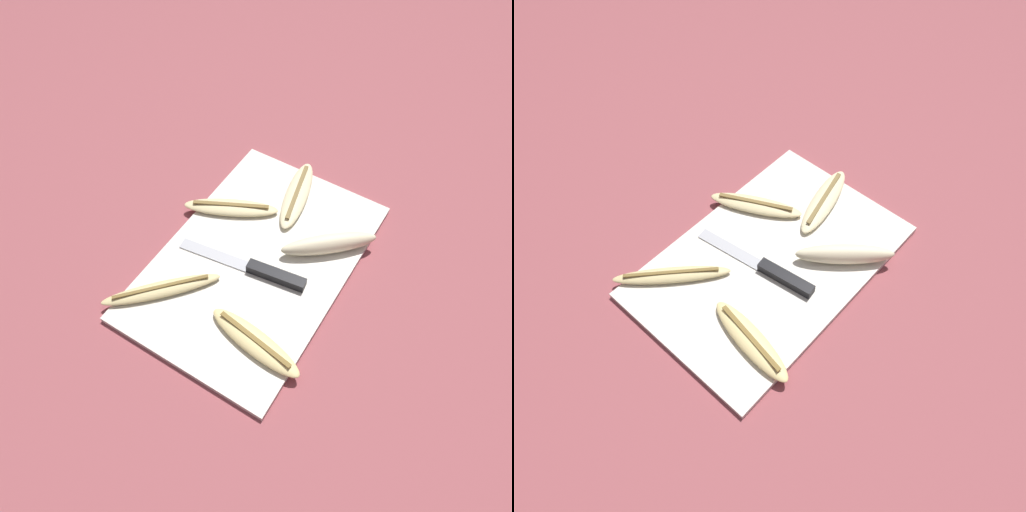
% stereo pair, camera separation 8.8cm
% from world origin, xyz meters
% --- Properties ---
extents(ground_plane, '(4.00, 4.00, 0.00)m').
position_xyz_m(ground_plane, '(0.00, 0.00, 0.00)').
color(ground_plane, '#93474C').
extents(cutting_board, '(0.47, 0.31, 0.01)m').
position_xyz_m(cutting_board, '(0.00, 0.00, 0.01)').
color(cutting_board, silver).
rests_on(cutting_board, ground_plane).
extents(knife, '(0.05, 0.24, 0.02)m').
position_xyz_m(knife, '(-0.02, -0.03, 0.02)').
color(knife, black).
rests_on(knife, cutting_board).
extents(banana_bright_far, '(0.14, 0.15, 0.04)m').
position_xyz_m(banana_bright_far, '(0.09, -0.10, 0.03)').
color(banana_bright_far, beige).
rests_on(banana_bright_far, cutting_board).
extents(banana_spotted_left, '(0.17, 0.16, 0.02)m').
position_xyz_m(banana_spotted_left, '(-0.14, 0.10, 0.02)').
color(banana_spotted_left, '#DBC684').
rests_on(banana_spotted_left, cutting_board).
extents(banana_cream_curved, '(0.18, 0.08, 0.02)m').
position_xyz_m(banana_cream_curved, '(0.17, 0.01, 0.02)').
color(banana_cream_curved, beige).
rests_on(banana_cream_curved, cutting_board).
extents(banana_golden_short, '(0.07, 0.18, 0.02)m').
position_xyz_m(banana_golden_short, '(-0.14, -0.09, 0.02)').
color(banana_golden_short, '#EDD689').
rests_on(banana_golden_short, cutting_board).
extents(banana_ripe_center, '(0.12, 0.18, 0.02)m').
position_xyz_m(banana_ripe_center, '(0.07, 0.10, 0.02)').
color(banana_ripe_center, beige).
rests_on(banana_ripe_center, cutting_board).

